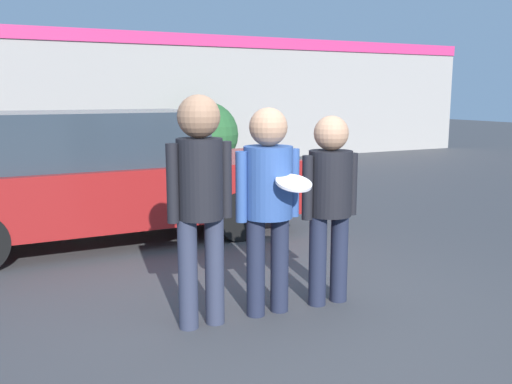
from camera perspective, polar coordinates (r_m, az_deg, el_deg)
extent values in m
plane|color=#3F3F42|center=(4.76, 2.77, -12.33)|extent=(56.00, 56.00, 0.00)
cube|color=gray|center=(14.28, -18.10, 8.76)|extent=(24.00, 0.18, 3.28)
cube|color=#CC2D6B|center=(14.23, -18.36, 14.77)|extent=(24.00, 0.04, 0.30)
cylinder|color=#2D3347|center=(4.43, -6.82, -8.20)|extent=(0.15, 0.15, 0.86)
cylinder|color=#2D3347|center=(4.50, -4.17, -7.85)|extent=(0.15, 0.15, 0.86)
cylinder|color=black|center=(4.30, -5.64, 1.33)|extent=(0.35, 0.35, 0.61)
cylinder|color=black|center=(4.23, -8.35, 0.84)|extent=(0.09, 0.09, 0.59)
cylinder|color=black|center=(4.38, -3.02, 1.25)|extent=(0.09, 0.09, 0.59)
sphere|color=#8C664C|center=(4.25, -5.75, 7.54)|extent=(0.32, 0.32, 0.32)
cylinder|color=#1E2338|center=(4.65, -0.03, -7.56)|extent=(0.15, 0.15, 0.81)
cylinder|color=#1E2338|center=(4.75, 2.37, -7.20)|extent=(0.15, 0.15, 0.81)
cylinder|color=#2D4C8C|center=(4.54, 1.22, 0.99)|extent=(0.39, 0.39, 0.57)
cylinder|color=#2D4C8C|center=(4.44, -1.49, 0.50)|extent=(0.09, 0.09, 0.56)
cylinder|color=#2D4C8C|center=(4.66, 3.79, 0.93)|extent=(0.09, 0.09, 0.56)
sphere|color=tan|center=(4.49, 1.24, 6.53)|extent=(0.30, 0.30, 0.30)
cylinder|color=silver|center=(4.33, 3.79, 0.92)|extent=(0.28, 0.28, 0.11)
cylinder|color=#1E2338|center=(4.91, 6.18, -6.87)|extent=(0.15, 0.15, 0.78)
cylinder|color=#1E2338|center=(5.03, 8.30, -6.52)|extent=(0.15, 0.15, 0.78)
cylinder|color=black|center=(4.82, 7.42, 0.87)|extent=(0.37, 0.37, 0.55)
cylinder|color=black|center=(4.71, 5.16, 0.42)|extent=(0.09, 0.09, 0.53)
cylinder|color=black|center=(4.95, 9.56, 0.80)|extent=(0.09, 0.09, 0.53)
sphere|color=tan|center=(4.78, 7.54, 5.86)|extent=(0.29, 0.29, 0.29)
cube|color=maroon|center=(7.29, -14.96, 0.16)|extent=(4.68, 1.83, 0.69)
cube|color=#28333D|center=(7.19, -15.92, 5.27)|extent=(2.43, 1.58, 0.62)
cylinder|color=black|center=(8.51, -6.41, -0.24)|extent=(0.63, 0.22, 0.63)
cylinder|color=black|center=(7.02, -1.77, -2.34)|extent=(0.63, 0.22, 0.63)
sphere|color=#285B2D|center=(14.15, -5.01, 5.78)|extent=(1.60, 1.60, 1.60)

